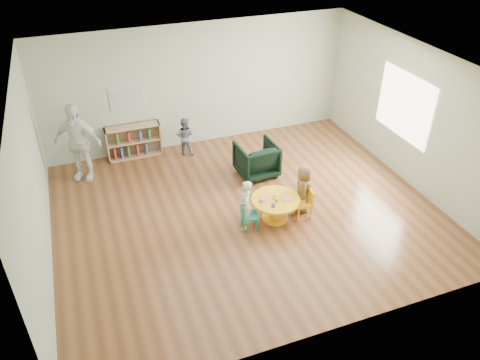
{
  "coord_description": "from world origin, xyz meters",
  "views": [
    {
      "loc": [
        -2.59,
        -6.63,
        5.34
      ],
      "look_at": [
        -0.24,
        -0.3,
        0.94
      ],
      "focal_mm": 35.0,
      "sensor_mm": 36.0,
      "label": 1
    }
  ],
  "objects_px": {
    "bookshelf": "(133,141)",
    "child_left": "(245,205)",
    "activity_table": "(275,205)",
    "kid_chair_right": "(305,202)",
    "armchair": "(257,159)",
    "toddler": "(185,136)",
    "child_right": "(303,188)",
    "kid_chair_left": "(247,215)",
    "adult_caretaker": "(78,142)"
  },
  "relations": [
    {
      "from": "bookshelf",
      "to": "child_left",
      "type": "height_order",
      "value": "child_left"
    },
    {
      "from": "activity_table",
      "to": "kid_chair_right",
      "type": "height_order",
      "value": "kid_chair_right"
    },
    {
      "from": "armchair",
      "to": "child_left",
      "type": "relative_size",
      "value": 0.83
    },
    {
      "from": "child_left",
      "to": "toddler",
      "type": "bearing_deg",
      "value": -151.96
    },
    {
      "from": "activity_table",
      "to": "toddler",
      "type": "relative_size",
      "value": 1.0
    },
    {
      "from": "bookshelf",
      "to": "child_right",
      "type": "bearing_deg",
      "value": -50.43
    },
    {
      "from": "kid_chair_left",
      "to": "bookshelf",
      "type": "bearing_deg",
      "value": -144.69
    },
    {
      "from": "kid_chair_left",
      "to": "child_right",
      "type": "bearing_deg",
      "value": 109.98
    },
    {
      "from": "activity_table",
      "to": "toddler",
      "type": "height_order",
      "value": "toddler"
    },
    {
      "from": "activity_table",
      "to": "adult_caretaker",
      "type": "relative_size",
      "value": 0.53
    },
    {
      "from": "activity_table",
      "to": "child_right",
      "type": "xyz_separation_m",
      "value": [
        0.59,
        0.09,
        0.17
      ]
    },
    {
      "from": "child_left",
      "to": "kid_chair_left",
      "type": "bearing_deg",
      "value": 41.76
    },
    {
      "from": "kid_chair_left",
      "to": "kid_chair_right",
      "type": "distance_m",
      "value": 1.15
    },
    {
      "from": "kid_chair_left",
      "to": "adult_caretaker",
      "type": "distance_m",
      "value": 3.84
    },
    {
      "from": "activity_table",
      "to": "kid_chair_left",
      "type": "height_order",
      "value": "kid_chair_left"
    },
    {
      "from": "child_left",
      "to": "toddler",
      "type": "height_order",
      "value": "child_left"
    },
    {
      "from": "child_left",
      "to": "child_right",
      "type": "height_order",
      "value": "child_left"
    },
    {
      "from": "activity_table",
      "to": "adult_caretaker",
      "type": "height_order",
      "value": "adult_caretaker"
    },
    {
      "from": "child_right",
      "to": "adult_caretaker",
      "type": "height_order",
      "value": "adult_caretaker"
    },
    {
      "from": "toddler",
      "to": "adult_caretaker",
      "type": "distance_m",
      "value": 2.31
    },
    {
      "from": "bookshelf",
      "to": "toddler",
      "type": "height_order",
      "value": "toddler"
    },
    {
      "from": "bookshelf",
      "to": "adult_caretaker",
      "type": "relative_size",
      "value": 0.72
    },
    {
      "from": "kid_chair_right",
      "to": "child_left",
      "type": "xyz_separation_m",
      "value": [
        -1.16,
        0.06,
        0.18
      ]
    },
    {
      "from": "bookshelf",
      "to": "child_right",
      "type": "relative_size",
      "value": 1.25
    },
    {
      "from": "adult_caretaker",
      "to": "kid_chair_right",
      "type": "bearing_deg",
      "value": -10.11
    },
    {
      "from": "kid_chair_right",
      "to": "armchair",
      "type": "xyz_separation_m",
      "value": [
        -0.3,
        1.65,
        0.06
      ]
    },
    {
      "from": "toddler",
      "to": "child_right",
      "type": "bearing_deg",
      "value": 148.1
    },
    {
      "from": "kid_chair_left",
      "to": "bookshelf",
      "type": "xyz_separation_m",
      "value": [
        -1.44,
        3.33,
        0.07
      ]
    },
    {
      "from": "child_left",
      "to": "toddler",
      "type": "xyz_separation_m",
      "value": [
        -0.32,
        2.98,
        -0.04
      ]
    },
    {
      "from": "activity_table",
      "to": "armchair",
      "type": "distance_m",
      "value": 1.57
    },
    {
      "from": "toddler",
      "to": "adult_caretaker",
      "type": "height_order",
      "value": "adult_caretaker"
    },
    {
      "from": "toddler",
      "to": "adult_caretaker",
      "type": "bearing_deg",
      "value": 36.25
    },
    {
      "from": "bookshelf",
      "to": "child_right",
      "type": "height_order",
      "value": "child_right"
    },
    {
      "from": "bookshelf",
      "to": "armchair",
      "type": "bearing_deg",
      "value": -36.69
    },
    {
      "from": "armchair",
      "to": "child_left",
      "type": "bearing_deg",
      "value": 58.19
    },
    {
      "from": "armchair",
      "to": "bookshelf",
      "type": "bearing_deg",
      "value": -40.16
    },
    {
      "from": "activity_table",
      "to": "child_left",
      "type": "bearing_deg",
      "value": -176.13
    },
    {
      "from": "armchair",
      "to": "child_left",
      "type": "xyz_separation_m",
      "value": [
        -0.86,
        -1.59,
        0.12
      ]
    },
    {
      "from": "activity_table",
      "to": "child_left",
      "type": "xyz_separation_m",
      "value": [
        -0.6,
        -0.04,
        0.18
      ]
    },
    {
      "from": "child_left",
      "to": "toddler",
      "type": "relative_size",
      "value": 1.09
    },
    {
      "from": "kid_chair_left",
      "to": "toddler",
      "type": "bearing_deg",
      "value": -161.81
    },
    {
      "from": "kid_chair_right",
      "to": "adult_caretaker",
      "type": "distance_m",
      "value": 4.7
    },
    {
      "from": "activity_table",
      "to": "bookshelf",
      "type": "height_order",
      "value": "bookshelf"
    },
    {
      "from": "activity_table",
      "to": "kid_chair_right",
      "type": "xyz_separation_m",
      "value": [
        0.56,
        -0.1,
        -0.0
      ]
    },
    {
      "from": "kid_chair_left",
      "to": "toddler",
      "type": "relative_size",
      "value": 0.62
    },
    {
      "from": "activity_table",
      "to": "child_right",
      "type": "bearing_deg",
      "value": 8.35
    },
    {
      "from": "toddler",
      "to": "child_left",
      "type": "bearing_deg",
      "value": 126.32
    },
    {
      "from": "bookshelf",
      "to": "armchair",
      "type": "xyz_separation_m",
      "value": [
        2.29,
        -1.7,
        -0.0
      ]
    },
    {
      "from": "child_left",
      "to": "child_right",
      "type": "distance_m",
      "value": 1.2
    },
    {
      "from": "kid_chair_right",
      "to": "adult_caretaker",
      "type": "height_order",
      "value": "adult_caretaker"
    }
  ]
}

